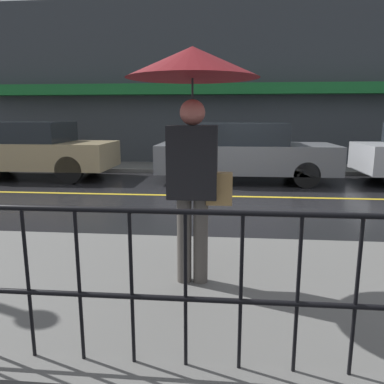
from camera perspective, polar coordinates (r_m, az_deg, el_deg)
ground_plane at (r=8.18m, az=5.91°, el=-0.68°), size 80.00×80.00×0.00m
sidewalk_near at (r=3.73m, az=6.55°, el=-14.82°), size 28.00×2.89×0.12m
sidewalk_far at (r=12.25m, az=5.75°, el=3.66°), size 28.00×1.87×0.12m
lane_marking at (r=8.18m, az=5.91°, el=-0.65°), size 25.20×0.12×0.01m
building_storefront at (r=13.24m, az=5.97°, el=15.96°), size 28.00×0.85×5.56m
railing_foreground at (r=2.35m, az=7.53°, el=-12.09°), size 12.00×0.04×1.04m
pedestrian at (r=3.43m, az=0.14°, el=14.59°), size 1.18×1.18×2.18m
car_tan at (r=11.45m, az=-23.32°, el=5.98°), size 4.48×1.87×1.56m
car_grey at (r=10.08m, az=7.91°, el=6.06°), size 4.62×1.90×1.54m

